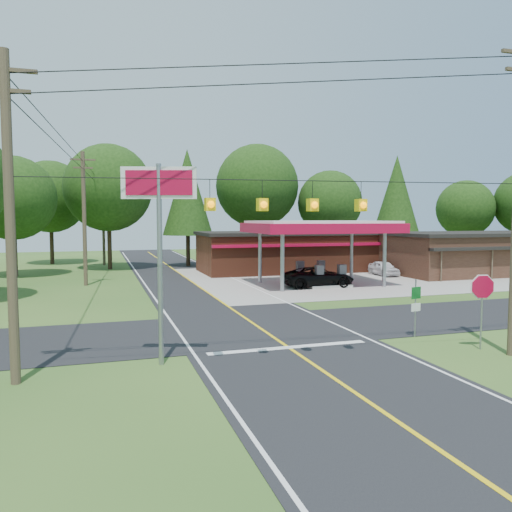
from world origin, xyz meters
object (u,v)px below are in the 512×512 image
object	(u,v)px
gas_canopy	(321,229)
big_stop_sign	(159,216)
sedan_car	(384,268)
octagonal_stop_sign	(482,292)
suv_car	(318,277)

from	to	relation	value
gas_canopy	big_stop_sign	xyz separation A→B (m)	(-14.00, -17.31, 0.86)
sedan_car	octagonal_stop_sign	xyz separation A→B (m)	(-10.00, -23.01, 1.58)
suv_car	big_stop_sign	distance (m)	21.50
suv_car	sedan_car	xyz separation A→B (m)	(8.63, 5.05, -0.09)
big_stop_sign	octagonal_stop_sign	xyz separation A→B (m)	(12.00, -1.70, -2.90)
suv_car	big_stop_sign	xyz separation A→B (m)	(-13.37, -16.26, 4.40)
gas_canopy	octagonal_stop_sign	xyz separation A→B (m)	(-2.00, -19.01, -2.04)
gas_canopy	octagonal_stop_sign	size ratio (longest dim) A/B	3.60
sedan_car	octagonal_stop_sign	bearing A→B (deg)	-109.39
big_stop_sign	octagonal_stop_sign	distance (m)	12.46
big_stop_sign	octagonal_stop_sign	world-z (taller)	big_stop_sign
gas_canopy	big_stop_sign	distance (m)	22.28
sedan_car	big_stop_sign	world-z (taller)	big_stop_sign
sedan_car	big_stop_sign	bearing A→B (deg)	-131.81
big_stop_sign	octagonal_stop_sign	bearing A→B (deg)	-8.08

